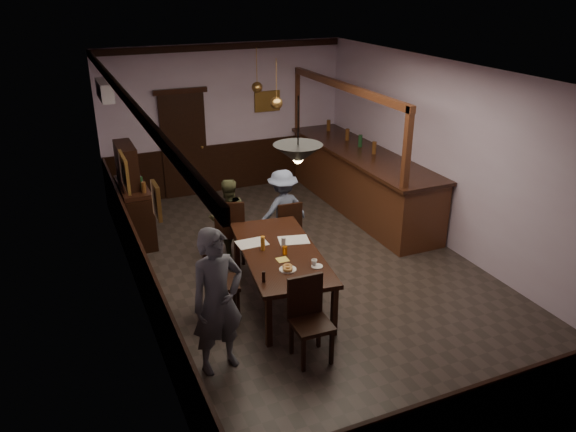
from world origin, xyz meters
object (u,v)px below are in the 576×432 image
person_standing (218,302)px  sideboard (133,202)px  bar_counter (359,178)px  pendant_brass_mid (276,103)px  chair_far_left (230,229)px  person_seated_right (283,210)px  soda_can (285,250)px  chair_far_right (288,226)px  chair_near (309,315)px  chair_side (215,278)px  pendant_brass_far (257,87)px  dining_table (280,255)px  person_seated_left (228,218)px  coffee_cup (314,262)px  pendant_iron (298,154)px

person_standing → sideboard: bearing=82.2°
bar_counter → pendant_brass_mid: size_ratio=5.37×
chair_far_left → sideboard: (-1.23, 1.47, 0.09)m
person_seated_right → soda_can: bearing=59.8°
chair_far_right → soda_can: size_ratio=7.75×
chair_far_right → bar_counter: bearing=-145.1°
chair_near → chair_side: size_ratio=0.98×
pendant_brass_far → person_standing: bearing=-115.9°
person_standing → soda_can: 1.56m
sideboard → pendant_brass_far: size_ratio=2.08×
dining_table → chair_near: 1.32m
dining_table → pendant_brass_far: bearing=73.9°
pendant_brass_mid → pendant_brass_far: (0.20, 1.42, 0.00)m
chair_far_right → sideboard: sideboard is taller
person_seated_left → chair_far_left: bearing=77.2°
chair_side → person_seated_right: person_seated_right is taller
chair_far_right → chair_near: bearing=74.4°
chair_far_right → coffee_cup: bearing=79.8°
chair_near → pendant_brass_mid: size_ratio=1.25×
person_seated_left → person_seated_right: size_ratio=0.95×
sideboard → pendant_brass_mid: 2.92m
soda_can → sideboard: size_ratio=0.07×
pendant_iron → sideboard: bearing=111.4°
bar_counter → person_standing: bearing=-137.3°
person_standing → chair_far_right: bearing=39.0°
chair_far_left → person_seated_right: person_seated_right is taller
person_seated_right → pendant_iron: bearing=63.1°
soda_can → pendant_brass_far: bearing=74.6°
chair_side → pendant_brass_mid: pendant_brass_mid is taller
coffee_cup → pendant_brass_far: 4.36m
person_seated_right → pendant_brass_mid: bearing=-112.0°
person_standing → sideboard: size_ratio=1.04×
person_seated_right → bar_counter: size_ratio=0.31×
sideboard → person_seated_right: bearing=-31.1°
coffee_cup → pendant_iron: 1.60m
person_seated_left → coffee_cup: bearing=100.7°
bar_counter → pendant_brass_mid: bearing=-166.0°
sideboard → bar_counter: bearing=-3.8°
chair_side → sideboard: sideboard is taller
chair_far_left → chair_side: 1.53m
pendant_brass_far → dining_table: bearing=-106.1°
chair_far_left → pendant_iron: (0.18, -2.11, 1.77)m
person_standing → person_seated_left: person_standing is taller
sideboard → pendant_iron: pendant_iron is taller
pendant_brass_far → sideboard: bearing=-165.1°
chair_far_right → sideboard: size_ratio=0.55×
chair_far_left → coffee_cup: (0.52, -1.89, 0.22)m
chair_near → pendant_brass_mid: pendant_brass_mid is taller
chair_far_right → person_seated_right: bearing=-93.9°
soda_can → pendant_brass_mid: 2.74m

